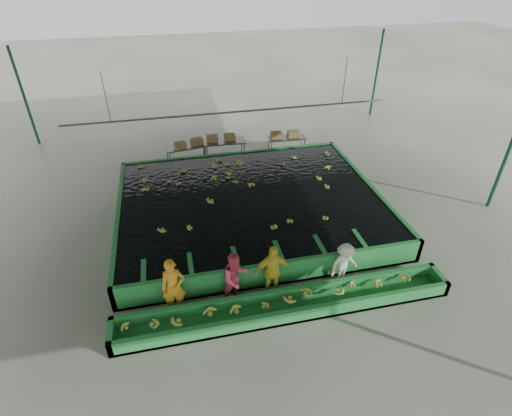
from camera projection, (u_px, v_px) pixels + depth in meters
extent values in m
plane|color=gray|center=(259.00, 238.00, 14.68)|extent=(80.00, 80.00, 0.00)
cube|color=gray|center=(260.00, 106.00, 11.89)|extent=(20.00, 22.00, 0.04)
cube|color=black|center=(250.00, 197.00, 15.42)|extent=(9.70, 7.70, 0.00)
cylinder|color=#59605B|center=(233.00, 112.00, 17.06)|extent=(0.08, 0.08, 14.00)
cylinder|color=#59605B|center=(106.00, 98.00, 15.58)|extent=(0.04, 0.04, 2.00)
cylinder|color=#59605B|center=(345.00, 81.00, 17.42)|extent=(0.04, 0.04, 2.00)
imported|color=orange|center=(173.00, 287.00, 11.31)|extent=(0.69, 0.46, 1.86)
imported|color=#D0415B|center=(236.00, 278.00, 11.67)|extent=(1.05, 0.94, 1.77)
imported|color=yellow|center=(272.00, 271.00, 11.85)|extent=(1.09, 0.47, 1.85)
imported|color=silver|center=(344.00, 264.00, 12.37)|extent=(1.08, 0.77, 1.50)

